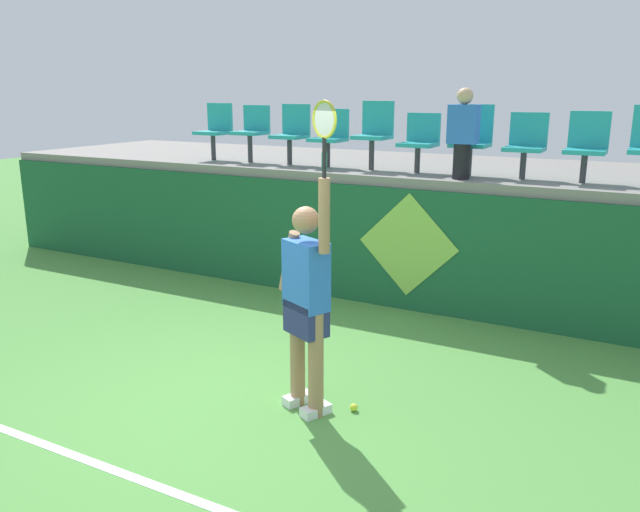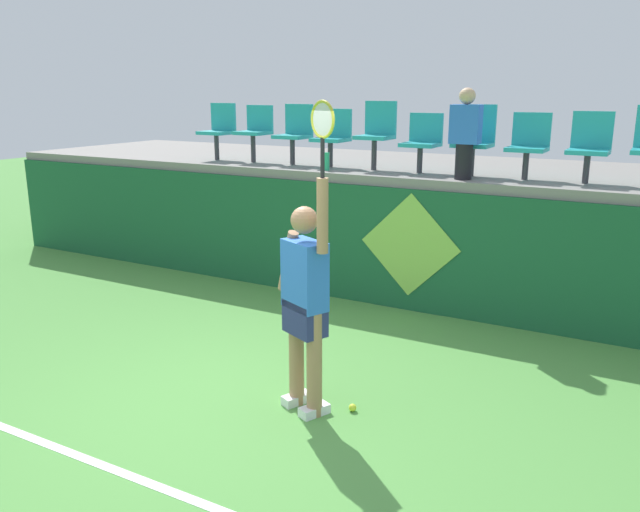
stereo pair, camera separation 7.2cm
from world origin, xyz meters
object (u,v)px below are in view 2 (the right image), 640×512
Objects in this scene: tennis_ball at (353,408)px; stadium_chair_6 at (475,137)px; stadium_chair_3 at (333,135)px; stadium_chair_5 at (422,140)px; tennis_player at (305,298)px; stadium_chair_4 at (377,131)px; stadium_chair_2 at (295,131)px; spectator_0 at (465,132)px; water_bottle at (327,161)px; stadium_chair_0 at (219,128)px; stadium_chair_8 at (590,144)px; stadium_chair_1 at (255,129)px; stadium_chair_7 at (529,143)px.

stadium_chair_6 reaches higher than tennis_ball.
stadium_chair_3 reaches higher than stadium_chair_5.
stadium_chair_3 reaches higher than tennis_ball.
stadium_chair_4 is (-0.97, 3.53, 1.13)m from tennis_player.
stadium_chair_6 is at bearing 0.10° from stadium_chair_2.
stadium_chair_5 is 0.71× the size of spectator_0.
stadium_chair_3 is at bearing 179.91° from stadium_chair_5.
spectator_0 reaches higher than water_bottle.
stadium_chair_0 is at bearing 139.32° from tennis_ball.
water_bottle is 3.17m from stadium_chair_8.
stadium_chair_1 is 0.77× the size of spectator_0.
stadium_chair_1 is (0.66, -0.01, 0.00)m from stadium_chair_0.
water_bottle is at bearing -16.33° from stadium_chair_1.
stadium_chair_7 is (4.53, -0.00, -0.05)m from stadium_chair_0.
stadium_chair_4 is 1.04× the size of stadium_chair_6.
stadium_chair_4 reaches higher than stadium_chair_8.
stadium_chair_8 is at bearing 0.07° from stadium_chair_3.
stadium_chair_1 is 0.97× the size of stadium_chair_2.
stadium_chair_1 reaches higher than water_bottle.
stadium_chair_1 is at bearing 134.06° from tennis_ball.
stadium_chair_5 is at bearing 0.03° from stadium_chair_1.
stadium_chair_3 is at bearing -179.56° from stadium_chair_4.
stadium_chair_4 is (-1.33, 3.37, 2.09)m from tennis_ball.
stadium_chair_7 is (2.59, 0.00, -0.01)m from stadium_chair_3.
stadium_chair_6 reaches higher than stadium_chair_0.
stadium_chair_6 is (1.82, 0.42, 0.35)m from water_bottle.
stadium_chair_0 is 4.53m from stadium_chair_7.
stadium_chair_4 is at bearing 105.32° from tennis_player.
stadium_chair_4 is (1.92, 0.01, 0.03)m from stadium_chair_1.
stadium_chair_4 is at bearing 111.58° from tennis_ball.
stadium_chair_5 is 0.87× the size of stadium_chair_6.
stadium_chair_1 is at bearing -179.76° from stadium_chair_4.
water_bottle is 1.26m from stadium_chair_5.
stadium_chair_7 is at bearing 0.07° from stadium_chair_1.
tennis_player is at bearing -64.43° from water_bottle.
tennis_player is 3.33× the size of stadium_chair_3.
stadium_chair_1 is 3.86m from stadium_chair_7.
spectator_0 is (0.00, -0.41, 0.08)m from stadium_chair_6.
tennis_player is 3.83m from stadium_chair_4.
stadium_chair_3 is (1.93, -0.00, -0.04)m from stadium_chair_0.
spectator_0 reaches higher than stadium_chair_2.
stadium_chair_2 is 3.20m from stadium_chair_7.
water_bottle is 0.30× the size of stadium_chair_3.
spectator_0 is (2.55, -0.40, 0.08)m from stadium_chair_2.
tennis_player is at bearing -96.04° from spectator_0.
stadium_chair_6 is 1.31m from stadium_chair_8.
water_bottle is 0.28× the size of stadium_chair_2.
tennis_player is at bearing -44.79° from stadium_chair_0.
tennis_ball is 3.98m from stadium_chair_5.
stadium_chair_0 is at bearing -179.91° from stadium_chair_6.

